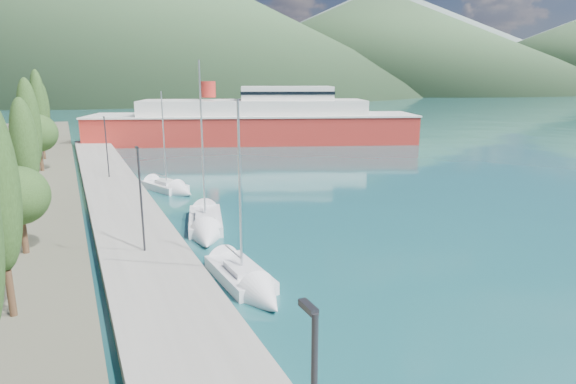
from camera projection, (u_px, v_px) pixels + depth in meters
name	position (u px, v px, depth m)	size (l,w,h in m)	color
ground	(118.00, 119.00, 125.15)	(1400.00, 1400.00, 0.00)	#1A5256
quay	(123.00, 209.00, 38.33)	(5.00, 88.00, 0.80)	gray
hills_far	(187.00, 23.00, 604.24)	(1480.00, 900.00, 180.00)	slate
hills_near	(211.00, 27.00, 376.71)	(1010.00, 520.00, 115.00)	#345232
tree_row	(31.00, 136.00, 40.59)	(4.02, 64.54, 10.92)	#47301E
lamp_posts	(139.00, 193.00, 27.96)	(0.15, 45.09, 6.06)	#2D2D33
sailboat_near	(253.00, 287.00, 24.29)	(2.54, 7.37, 10.44)	silver
sailboat_mid	(206.00, 230.00, 33.39)	(4.44, 9.12, 12.69)	silver
sailboat_far	(175.00, 190.00, 45.42)	(4.58, 7.32, 10.27)	silver
ferry	(255.00, 123.00, 79.85)	(53.78, 29.16, 10.57)	red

